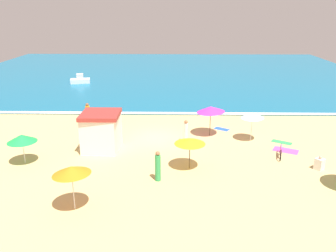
{
  "coord_description": "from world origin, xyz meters",
  "views": [
    {
      "loc": [
        1.44,
        -24.84,
        9.45
      ],
      "look_at": [
        0.94,
        0.52,
        0.8
      ],
      "focal_mm": 37.15,
      "sensor_mm": 36.0,
      "label": 1
    }
  ],
  "objects_px": {
    "beach_umbrella_3": "(190,141)",
    "beach_umbrella_5": "(22,138)",
    "beachgoer_1": "(319,164)",
    "beachgoer_3": "(88,113)",
    "parked_bicycle": "(281,151)",
    "beachgoer_5": "(158,167)",
    "beach_umbrella_4": "(253,115)",
    "small_boat_0": "(80,80)",
    "lifeguard_cabana": "(101,131)",
    "beachgoer_2": "(186,132)",
    "beach_umbrella_0": "(211,109)",
    "beach_umbrella_2": "(71,170)"
  },
  "relations": [
    {
      "from": "beach_umbrella_3",
      "to": "beach_umbrella_5",
      "type": "relative_size",
      "value": 0.76
    },
    {
      "from": "beachgoer_1",
      "to": "beachgoer_3",
      "type": "xyz_separation_m",
      "value": [
        -16.5,
        9.33,
        0.38
      ]
    },
    {
      "from": "beach_umbrella_3",
      "to": "parked_bicycle",
      "type": "bearing_deg",
      "value": 17.07
    },
    {
      "from": "beach_umbrella_5",
      "to": "beachgoer_5",
      "type": "relative_size",
      "value": 1.42
    },
    {
      "from": "beach_umbrella_4",
      "to": "small_boat_0",
      "type": "bearing_deg",
      "value": 131.91
    },
    {
      "from": "beach_umbrella_3",
      "to": "lifeguard_cabana",
      "type": "bearing_deg",
      "value": 153.86
    },
    {
      "from": "beach_umbrella_4",
      "to": "small_boat_0",
      "type": "relative_size",
      "value": 0.82
    },
    {
      "from": "beachgoer_2",
      "to": "beach_umbrella_0",
      "type": "bearing_deg",
      "value": 39.59
    },
    {
      "from": "beachgoer_1",
      "to": "beach_umbrella_5",
      "type": "bearing_deg",
      "value": 178.2
    },
    {
      "from": "beach_umbrella_3",
      "to": "beachgoer_3",
      "type": "height_order",
      "value": "beach_umbrella_3"
    },
    {
      "from": "beach_umbrella_2",
      "to": "beach_umbrella_4",
      "type": "relative_size",
      "value": 1.19
    },
    {
      "from": "beach_umbrella_3",
      "to": "beach_umbrella_2",
      "type": "bearing_deg",
      "value": -141.0
    },
    {
      "from": "lifeguard_cabana",
      "to": "beachgoer_3",
      "type": "bearing_deg",
      "value": 111.55
    },
    {
      "from": "beachgoer_2",
      "to": "small_boat_0",
      "type": "relative_size",
      "value": 0.65
    },
    {
      "from": "beachgoer_1",
      "to": "small_boat_0",
      "type": "height_order",
      "value": "small_boat_0"
    },
    {
      "from": "beach_umbrella_2",
      "to": "beachgoer_2",
      "type": "bearing_deg",
      "value": 57.8
    },
    {
      "from": "beach_umbrella_4",
      "to": "beachgoer_1",
      "type": "relative_size",
      "value": 2.4
    },
    {
      "from": "beach_umbrella_2",
      "to": "beach_umbrella_4",
      "type": "height_order",
      "value": "beach_umbrella_2"
    },
    {
      "from": "beach_umbrella_4",
      "to": "beach_umbrella_3",
      "type": "bearing_deg",
      "value": -134.41
    },
    {
      "from": "beach_umbrella_3",
      "to": "beachgoer_1",
      "type": "bearing_deg",
      "value": 0.02
    },
    {
      "from": "beach_umbrella_5",
      "to": "beachgoer_5",
      "type": "height_order",
      "value": "beach_umbrella_5"
    },
    {
      "from": "beachgoer_1",
      "to": "beachgoer_3",
      "type": "height_order",
      "value": "beachgoer_3"
    },
    {
      "from": "parked_bicycle",
      "to": "beachgoer_2",
      "type": "relative_size",
      "value": 1.02
    },
    {
      "from": "lifeguard_cabana",
      "to": "beach_umbrella_0",
      "type": "bearing_deg",
      "value": 21.18
    },
    {
      "from": "beach_umbrella_5",
      "to": "small_boat_0",
      "type": "xyz_separation_m",
      "value": [
        -2.79,
        24.45,
        -1.19
      ]
    },
    {
      "from": "parked_bicycle",
      "to": "beachgoer_3",
      "type": "bearing_deg",
      "value": 153.1
    },
    {
      "from": "beach_umbrella_5",
      "to": "beachgoer_1",
      "type": "distance_m",
      "value": 18.55
    },
    {
      "from": "lifeguard_cabana",
      "to": "beachgoer_1",
      "type": "distance_m",
      "value": 14.32
    },
    {
      "from": "beachgoer_1",
      "to": "beach_umbrella_0",
      "type": "bearing_deg",
      "value": 135.88
    },
    {
      "from": "beach_umbrella_2",
      "to": "beachgoer_1",
      "type": "height_order",
      "value": "beach_umbrella_2"
    },
    {
      "from": "beach_umbrella_5",
      "to": "beachgoer_3",
      "type": "xyz_separation_m",
      "value": [
        1.99,
        8.75,
        -0.93
      ]
    },
    {
      "from": "beach_umbrella_5",
      "to": "small_boat_0",
      "type": "bearing_deg",
      "value": 96.5
    },
    {
      "from": "parked_bicycle",
      "to": "beach_umbrella_0",
      "type": "bearing_deg",
      "value": 136.71
    },
    {
      "from": "beachgoer_3",
      "to": "beach_umbrella_5",
      "type": "bearing_deg",
      "value": -102.81
    },
    {
      "from": "beach_umbrella_0",
      "to": "beach_umbrella_4",
      "type": "height_order",
      "value": "beach_umbrella_0"
    },
    {
      "from": "beach_umbrella_5",
      "to": "parked_bicycle",
      "type": "relative_size",
      "value": 1.46
    },
    {
      "from": "beachgoer_5",
      "to": "beach_umbrella_3",
      "type": "bearing_deg",
      "value": 40.93
    },
    {
      "from": "beach_umbrella_2",
      "to": "beachgoer_2",
      "type": "height_order",
      "value": "beach_umbrella_2"
    },
    {
      "from": "beach_umbrella_2",
      "to": "beachgoer_1",
      "type": "distance_m",
      "value": 14.71
    },
    {
      "from": "beachgoer_1",
      "to": "beachgoer_5",
      "type": "relative_size",
      "value": 0.5
    },
    {
      "from": "beach_umbrella_0",
      "to": "beach_umbrella_2",
      "type": "height_order",
      "value": "beach_umbrella_0"
    },
    {
      "from": "beach_umbrella_3",
      "to": "beach_umbrella_5",
      "type": "xyz_separation_m",
      "value": [
        -10.51,
        0.58,
        -0.1
      ]
    },
    {
      "from": "beach_umbrella_4",
      "to": "small_boat_0",
      "type": "distance_m",
      "value": 27.12
    },
    {
      "from": "beachgoer_1",
      "to": "beachgoer_2",
      "type": "relative_size",
      "value": 0.53
    },
    {
      "from": "beach_umbrella_4",
      "to": "beach_umbrella_0",
      "type": "bearing_deg",
      "value": 159.87
    },
    {
      "from": "beach_umbrella_2",
      "to": "parked_bicycle",
      "type": "distance_m",
      "value": 13.81
    },
    {
      "from": "beach_umbrella_3",
      "to": "small_boat_0",
      "type": "bearing_deg",
      "value": 117.98
    },
    {
      "from": "beach_umbrella_4",
      "to": "small_boat_0",
      "type": "xyz_separation_m",
      "value": [
        -18.09,
        20.15,
        -1.46
      ]
    },
    {
      "from": "beach_umbrella_0",
      "to": "small_boat_0",
      "type": "distance_m",
      "value": 24.38
    },
    {
      "from": "beach_umbrella_3",
      "to": "beach_umbrella_4",
      "type": "height_order",
      "value": "beach_umbrella_4"
    }
  ]
}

